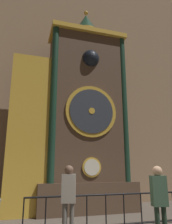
{
  "coord_description": "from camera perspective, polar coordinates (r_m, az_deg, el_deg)",
  "views": [
    {
      "loc": [
        -2.17,
        -5.01,
        1.68
      ],
      "look_at": [
        0.47,
        3.69,
        3.95
      ],
      "focal_mm": 35.0,
      "sensor_mm": 36.0,
      "label": 1
    }
  ],
  "objects": [
    {
      "name": "cathedral_back_wall",
      "position": [
        11.81,
        -4.86,
        14.19
      ],
      "size": [
        24.0,
        0.32,
        14.54
      ],
      "color": "#997A5B",
      "rests_on": "ground_plane"
    },
    {
      "name": "clock_tower",
      "position": [
        9.15,
        -2.97,
        -1.23
      ],
      "size": [
        5.05,
        1.82,
        9.01
      ],
      "color": "brown",
      "rests_on": "ground_plane"
    },
    {
      "name": "railing_fence",
      "position": [
        6.95,
        7.59,
        -23.65
      ],
      "size": [
        5.16,
        0.05,
        0.91
      ],
      "color": "black",
      "rests_on": "ground_plane"
    },
    {
      "name": "visitor_near",
      "position": [
        5.76,
        -4.58,
        -20.39
      ],
      "size": [
        0.39,
        0.31,
        1.71
      ],
      "rotation": [
        0.0,
        0.0,
        -0.28
      ],
      "color": "#58554F",
      "rests_on": "ground_plane"
    },
    {
      "name": "visitor_far",
      "position": [
        5.59,
        18.56,
        -20.05
      ],
      "size": [
        0.38,
        0.29,
        1.69
      ],
      "rotation": [
        0.0,
        0.0,
        -0.23
      ],
      "color": "#213427",
      "rests_on": "ground_plane"
    }
  ]
}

